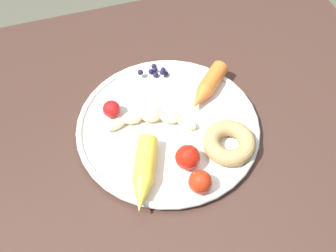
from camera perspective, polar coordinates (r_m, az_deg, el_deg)
name	(u,v)px	position (r m, az deg, el deg)	size (l,w,h in m)	color
dining_table	(152,174)	(0.87, -2.07, -6.25)	(1.06, 0.85, 0.71)	#402A22
plate	(168,127)	(0.81, 0.00, -0.12)	(0.34, 0.34, 0.02)	silver
banana	(151,118)	(0.81, -2.22, 1.07)	(0.17, 0.08, 0.03)	#F9E6AC
carrot_orange	(207,87)	(0.85, 5.18, 5.15)	(0.11, 0.11, 0.03)	orange
carrot_yellow	(144,174)	(0.73, -3.20, -6.23)	(0.09, 0.14, 0.04)	yellow
donut	(229,143)	(0.78, 8.00, -2.18)	(0.09, 0.09, 0.03)	tan
blueberry_pile	(155,71)	(0.89, -1.67, 7.14)	(0.06, 0.04, 0.02)	#191638
tomato_near	(200,182)	(0.72, 4.23, -7.29)	(0.04, 0.04, 0.04)	red
tomato_mid	(111,109)	(0.82, -7.41, 2.21)	(0.03, 0.03, 0.03)	red
tomato_far	(188,157)	(0.74, 2.59, -4.11)	(0.04, 0.04, 0.04)	red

